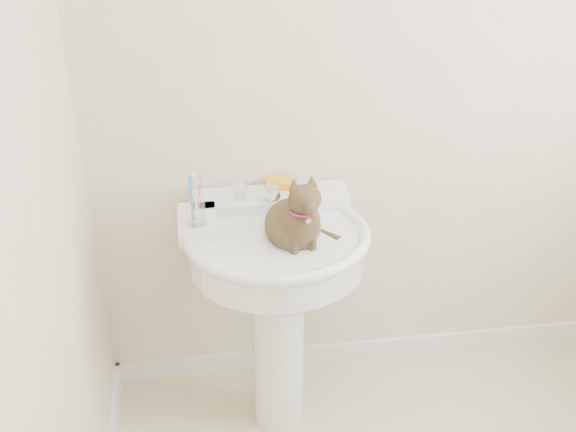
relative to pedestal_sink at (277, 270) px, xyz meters
name	(u,v)px	position (x,y,z in m)	size (l,w,h in m)	color
wall_back	(397,81)	(0.46, 0.29, 0.56)	(2.20, 0.00, 2.50)	beige
wall_left	(6,296)	(-0.64, -0.81, 0.56)	(0.00, 2.20, 2.50)	beige
baseboard_back	(376,348)	(0.46, 0.28, -0.65)	(2.20, 0.02, 0.09)	white
pedestal_sink	(277,270)	(0.00, 0.00, 0.00)	(0.64, 0.63, 0.88)	white
faucet	(272,189)	(0.00, 0.16, 0.23)	(0.28, 0.12, 0.14)	silver
soap_bar	(279,183)	(0.04, 0.25, 0.20)	(0.09, 0.06, 0.03)	#F1A21D
toothbrush_cup	(196,212)	(-0.26, 0.03, 0.24)	(0.07, 0.07, 0.18)	silver
cat	(296,222)	(0.06, -0.05, 0.22)	(0.20, 0.26, 0.37)	brown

